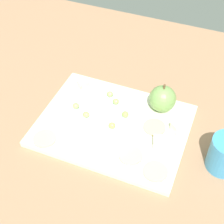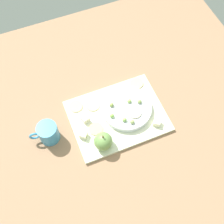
% 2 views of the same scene
% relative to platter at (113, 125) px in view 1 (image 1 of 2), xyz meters
% --- Properties ---
extents(table, '(1.30, 1.09, 0.04)m').
position_rel_platter_xyz_m(table, '(-0.03, 0.03, -0.02)').
color(table, '#966F52').
rests_on(table, ground).
extents(platter, '(0.35, 0.26, 0.01)m').
position_rel_platter_xyz_m(platter, '(0.00, 0.00, 0.00)').
color(platter, '#E7E9C7').
rests_on(platter, table).
extents(serving_dish, '(0.19, 0.19, 0.02)m').
position_rel_platter_xyz_m(serving_dish, '(0.04, 0.01, 0.02)').
color(serving_dish, silver).
rests_on(serving_dish, platter).
extents(apple_whole, '(0.07, 0.07, 0.07)m').
position_rel_platter_xyz_m(apple_whole, '(-0.09, -0.09, 0.04)').
color(apple_whole, '#719A4F').
rests_on(apple_whole, platter).
extents(apple_stem, '(0.01, 0.00, 0.01)m').
position_rel_platter_xyz_m(apple_stem, '(-0.09, -0.09, 0.08)').
color(apple_stem, brown).
rests_on(apple_stem, apple_whole).
extents(cheese_cube_0, '(0.03, 0.03, 0.02)m').
position_rel_platter_xyz_m(cheese_cube_0, '(-0.12, 0.02, 0.02)').
color(cheese_cube_0, '#F7EBCD').
rests_on(cheese_cube_0, platter).
extents(cheese_cube_1, '(0.03, 0.03, 0.02)m').
position_rel_platter_xyz_m(cheese_cube_1, '(-0.14, -0.03, 0.02)').
color(cheese_cube_1, '#F3EDCA').
rests_on(cheese_cube_1, platter).
extents(cheese_cube_2, '(0.03, 0.03, 0.02)m').
position_rel_platter_xyz_m(cheese_cube_2, '(0.12, -0.09, 0.02)').
color(cheese_cube_2, '#F8F2CA').
rests_on(cheese_cube_2, platter).
extents(cracker_0, '(0.05, 0.05, 0.00)m').
position_rel_platter_xyz_m(cracker_0, '(-0.13, 0.09, 0.01)').
color(cracker_0, '#D6B988').
rests_on(cracker_0, platter).
extents(cracker_1, '(0.05, 0.05, 0.00)m').
position_rel_platter_xyz_m(cracker_1, '(0.13, 0.10, 0.01)').
color(cracker_1, '#D1B987').
rests_on(cracker_1, platter).
extents(cracker_2, '(0.05, 0.05, 0.00)m').
position_rel_platter_xyz_m(cracker_2, '(-0.07, 0.07, 0.01)').
color(cracker_2, beige).
rests_on(cracker_2, platter).
extents(cracker_3, '(0.05, 0.05, 0.00)m').
position_rel_platter_xyz_m(cracker_3, '(-0.09, -0.02, 0.01)').
color(cracker_3, '#D8B581').
rests_on(cracker_3, platter).
extents(grape_0, '(0.02, 0.01, 0.01)m').
position_rel_platter_xyz_m(grape_0, '(0.06, 0.02, 0.04)').
color(grape_0, '#96C05D').
rests_on(grape_0, serving_dish).
extents(grape_1, '(0.02, 0.01, 0.01)m').
position_rel_platter_xyz_m(grape_1, '(0.09, 0.01, 0.04)').
color(grape_1, '#93AE60').
rests_on(grape_1, serving_dish).
extents(grape_2, '(0.02, 0.01, 0.01)m').
position_rel_platter_xyz_m(grape_2, '(0.01, -0.04, 0.04)').
color(grape_2, '#90C35A').
rests_on(grape_2, serving_dish).
extents(grape_3, '(0.02, 0.01, 0.02)m').
position_rel_platter_xyz_m(grape_3, '(-0.02, -0.01, 0.04)').
color(grape_3, '#8AC350').
rests_on(grape_3, serving_dish).
extents(grape_4, '(0.02, 0.01, 0.02)m').
position_rel_platter_xyz_m(grape_4, '(-0.01, 0.04, 0.04)').
color(grape_4, '#99AC55').
rests_on(grape_4, serving_dish).
extents(grape_5, '(0.02, 0.01, 0.01)m').
position_rel_platter_xyz_m(grape_5, '(0.03, -0.06, 0.04)').
color(grape_5, '#94AE61').
rests_on(grape_5, serving_dish).
extents(apple_slice_0, '(0.05, 0.05, 0.01)m').
position_rel_platter_xyz_m(apple_slice_0, '(0.06, -0.03, 0.03)').
color(apple_slice_0, beige).
rests_on(apple_slice_0, serving_dish).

